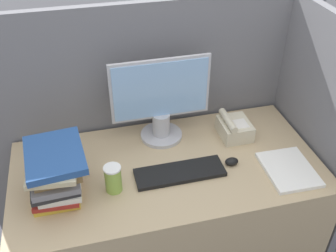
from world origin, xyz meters
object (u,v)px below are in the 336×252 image
monitor (161,104)px  book_stack (56,172)px  coffee_cup (113,179)px  desk_telephone (234,128)px  mouse (232,161)px  keyboard (180,172)px

monitor → book_stack: (-0.52, -0.28, -0.08)m
coffee_cup → desk_telephone: 0.70m
mouse → book_stack: book_stack is taller
coffee_cup → book_stack: 0.24m
keyboard → desk_telephone: (0.35, 0.22, 0.04)m
keyboard → desk_telephone: desk_telephone is taller
monitor → book_stack: 0.60m
keyboard → book_stack: 0.55m
monitor → mouse: size_ratio=7.60×
mouse → book_stack: bearing=179.1°
monitor → keyboard: 0.36m
coffee_cup → desk_telephone: size_ratio=0.72×
keyboard → mouse: bearing=1.2°
coffee_cup → desk_telephone: coffee_cup is taller
monitor → coffee_cup: (-0.29, -0.33, -0.14)m
mouse → desk_telephone: 0.23m
keyboard → monitor: bearing=93.1°
book_stack → desk_telephone: size_ratio=1.78×
monitor → book_stack: monitor is taller
monitor → mouse: 0.44m
keyboard → book_stack: bearing=178.1°
book_stack → monitor: bearing=28.4°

